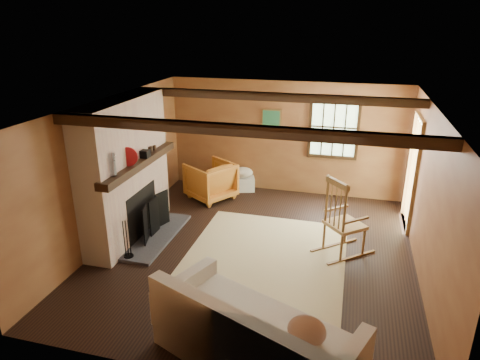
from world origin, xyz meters
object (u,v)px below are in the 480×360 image
(fireplace, at_px, (127,176))
(armchair, at_px, (211,181))
(laundry_basket, at_px, (243,183))
(rocking_chair, at_px, (343,222))
(sofa, at_px, (253,340))

(fireplace, xyz_separation_m, armchair, (0.82, 1.91, -0.71))
(fireplace, distance_m, laundry_basket, 3.04)
(rocking_chair, relative_size, laundry_basket, 2.61)
(fireplace, distance_m, armchair, 2.20)
(sofa, xyz_separation_m, laundry_basket, (-1.40, 4.96, -0.18))
(fireplace, bearing_deg, armchair, 66.87)
(laundry_basket, bearing_deg, armchair, -130.10)
(laundry_basket, xyz_separation_m, armchair, (-0.54, -0.64, 0.25))
(sofa, bearing_deg, rocking_chair, 95.61)
(sofa, height_order, armchair, sofa)
(rocking_chair, distance_m, laundry_basket, 3.20)
(rocking_chair, bearing_deg, fireplace, 53.70)
(sofa, distance_m, laundry_basket, 5.16)
(sofa, bearing_deg, laundry_basket, 128.39)
(armchair, bearing_deg, laundry_basket, 172.95)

